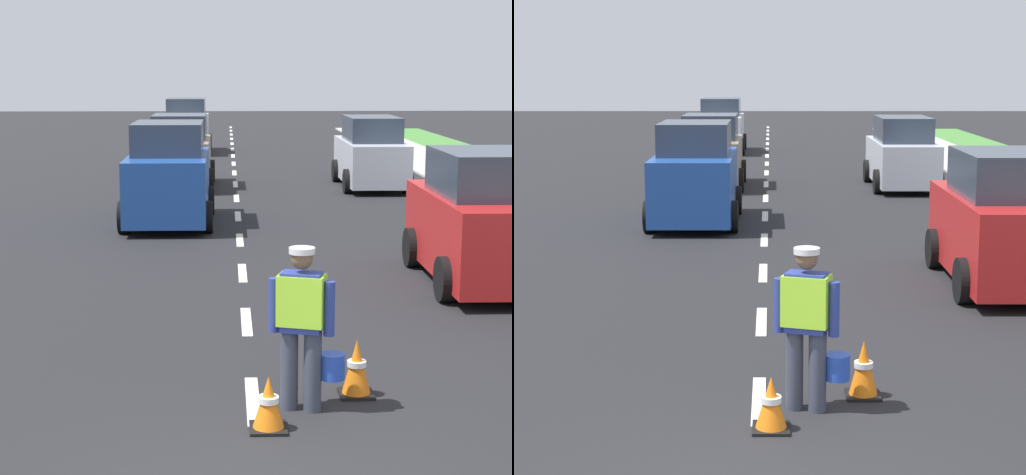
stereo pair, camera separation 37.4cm
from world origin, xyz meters
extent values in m
plane|color=black|center=(0.00, 21.00, 0.00)|extent=(96.00, 96.00, 0.00)
cube|color=silver|center=(0.00, 2.70, 0.01)|extent=(0.14, 1.40, 0.01)
cube|color=silver|center=(0.00, 5.70, 0.01)|extent=(0.14, 1.40, 0.01)
cube|color=silver|center=(0.00, 8.70, 0.01)|extent=(0.14, 1.40, 0.01)
cube|color=silver|center=(0.00, 11.70, 0.01)|extent=(0.14, 1.40, 0.01)
cube|color=silver|center=(0.00, 14.70, 0.01)|extent=(0.14, 1.40, 0.01)
cube|color=silver|center=(0.00, 17.70, 0.01)|extent=(0.14, 1.40, 0.01)
cube|color=silver|center=(0.00, 20.70, 0.01)|extent=(0.14, 1.40, 0.01)
cube|color=silver|center=(0.00, 23.70, 0.01)|extent=(0.14, 1.40, 0.01)
cube|color=silver|center=(0.00, 26.70, 0.01)|extent=(0.14, 1.40, 0.01)
cube|color=silver|center=(0.00, 29.70, 0.01)|extent=(0.14, 1.40, 0.01)
cube|color=silver|center=(0.00, 32.70, 0.01)|extent=(0.14, 1.40, 0.01)
cube|color=silver|center=(0.00, 35.70, 0.01)|extent=(0.14, 1.40, 0.01)
cube|color=silver|center=(0.00, 38.70, 0.01)|extent=(0.14, 1.40, 0.01)
cube|color=silver|center=(0.00, 41.70, 0.01)|extent=(0.14, 1.40, 0.01)
cube|color=silver|center=(0.00, 44.70, 0.01)|extent=(0.14, 1.40, 0.01)
cube|color=silver|center=(0.00, 47.70, 0.01)|extent=(0.14, 1.40, 0.01)
cylinder|color=#383D4C|center=(0.36, 2.49, 0.41)|extent=(0.18, 0.18, 0.82)
cylinder|color=#383D4C|center=(0.59, 2.42, 0.41)|extent=(0.18, 0.18, 0.82)
cube|color=navy|center=(0.48, 2.46, 1.12)|extent=(0.45, 0.35, 0.60)
cube|color=#A5EA33|center=(0.48, 2.46, 1.14)|extent=(0.52, 0.40, 0.51)
cylinder|color=navy|center=(0.21, 2.54, 1.07)|extent=(0.11, 0.11, 0.55)
cylinder|color=navy|center=(0.74, 2.37, 1.07)|extent=(0.11, 0.11, 0.55)
sphere|color=brown|center=(0.48, 2.46, 1.56)|extent=(0.22, 0.22, 0.22)
cylinder|color=silver|center=(0.48, 2.46, 1.64)|extent=(0.26, 0.26, 0.06)
cylinder|color=#2347B7|center=(0.79, 2.46, 0.45)|extent=(0.26, 0.26, 0.26)
cube|color=black|center=(1.10, 2.84, 0.01)|extent=(0.36, 0.36, 0.03)
cone|color=orange|center=(1.10, 2.84, 0.32)|extent=(0.30, 0.30, 0.58)
cylinder|color=white|center=(1.10, 2.84, 0.35)|extent=(0.20, 0.20, 0.06)
cube|color=black|center=(0.13, 1.94, 0.01)|extent=(0.36, 0.36, 0.03)
cone|color=orange|center=(0.13, 1.94, 0.28)|extent=(0.30, 0.30, 0.50)
cylinder|color=white|center=(0.13, 1.94, 0.30)|extent=(0.20, 0.20, 0.06)
cube|color=red|center=(3.89, 7.92, 0.81)|extent=(1.83, 3.94, 1.26)
cube|color=#2D3847|center=(3.89, 7.82, 1.79)|extent=(1.61, 2.17, 0.70)
cylinder|color=black|center=(2.96, 9.15, 0.34)|extent=(0.22, 0.68, 0.68)
cylinder|color=black|center=(2.96, 6.70, 0.34)|extent=(0.22, 0.68, 0.68)
cube|color=#1E4799|center=(-1.54, 13.79, 0.86)|extent=(1.71, 3.92, 1.36)
cube|color=#2D3847|center=(-1.54, 13.89, 1.89)|extent=(1.51, 2.16, 0.70)
cylinder|color=black|center=(-0.66, 12.58, 0.34)|extent=(0.22, 0.68, 0.68)
cylinder|color=black|center=(-2.42, 12.58, 0.34)|extent=(0.22, 0.68, 0.68)
cylinder|color=black|center=(-0.66, 15.01, 0.34)|extent=(0.22, 0.68, 0.68)
cylinder|color=black|center=(-2.42, 15.01, 0.34)|extent=(0.22, 0.68, 0.68)
cube|color=gray|center=(-1.61, 20.15, 0.79)|extent=(1.72, 3.85, 1.22)
cube|color=#2D3847|center=(-1.61, 20.24, 1.75)|extent=(1.52, 2.12, 0.70)
cylinder|color=black|center=(-0.73, 18.95, 0.34)|extent=(0.22, 0.68, 0.68)
cylinder|color=black|center=(-2.49, 18.95, 0.34)|extent=(0.22, 0.68, 0.68)
cylinder|color=black|center=(-0.73, 21.34, 0.34)|extent=(0.22, 0.68, 0.68)
cylinder|color=black|center=(-2.49, 21.34, 0.34)|extent=(0.22, 0.68, 0.68)
cube|color=silver|center=(-1.90, 31.43, 0.85)|extent=(1.75, 4.23, 1.34)
cube|color=#2D3847|center=(-1.90, 31.53, 1.87)|extent=(1.54, 2.33, 0.70)
cylinder|color=black|center=(-1.01, 30.11, 0.34)|extent=(0.22, 0.68, 0.68)
cylinder|color=black|center=(-2.79, 30.11, 0.34)|extent=(0.22, 0.68, 0.68)
cylinder|color=black|center=(-1.01, 32.74, 0.34)|extent=(0.22, 0.68, 0.68)
cylinder|color=black|center=(-2.79, 32.74, 0.34)|extent=(0.22, 0.68, 0.68)
cube|color=silver|center=(3.92, 19.96, 0.77)|extent=(1.62, 4.32, 1.17)
cube|color=#2D3847|center=(3.92, 19.86, 1.70)|extent=(1.43, 2.37, 0.70)
cylinder|color=black|center=(3.09, 21.30, 0.34)|extent=(0.22, 0.68, 0.68)
cylinder|color=black|center=(4.75, 21.30, 0.34)|extent=(0.22, 0.68, 0.68)
cylinder|color=black|center=(3.09, 18.63, 0.34)|extent=(0.22, 0.68, 0.68)
cylinder|color=black|center=(4.75, 18.63, 0.34)|extent=(0.22, 0.68, 0.68)
camera|label=1|loc=(-0.26, -6.24, 3.39)|focal=63.74mm
camera|label=2|loc=(0.12, -6.25, 3.39)|focal=63.74mm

